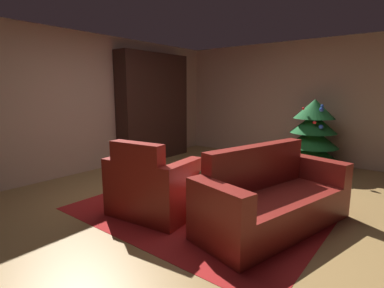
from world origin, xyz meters
The scene contains 11 objects.
ground_plane centered at (0.00, 0.00, 0.00)m, with size 8.10×8.10×0.00m, color olive.
wall_back centered at (0.00, 3.40, 1.26)m, with size 5.44×0.06×2.52m, color tan.
wall_left centered at (-2.69, 0.00, 1.26)m, with size 0.06×6.87×2.52m, color tan.
area_rug centered at (0.10, -0.25, 0.00)m, with size 2.94×2.09×0.01m, color maroon.
bookshelf_unit centered at (-2.43, 1.69, 1.14)m, with size 0.38×1.79×2.27m.
armchair_red centered at (-0.26, -0.65, 0.33)m, with size 1.06×0.80×0.93m.
couch_red centered at (1.00, -0.04, 0.30)m, with size 1.18×2.02×0.88m.
coffee_table centered at (0.25, -0.19, 0.38)m, with size 0.75×0.75×0.41m.
book_stack_on_table centered at (0.20, -0.22, 0.48)m, with size 0.22×0.18×0.13m.
bottle_on_table centered at (0.05, -0.20, 0.51)m, with size 0.06×0.06×0.23m.
decorated_tree centered at (0.59, 2.76, 0.68)m, with size 1.05×1.05×1.34m.
Camera 1 is at (2.25, -3.05, 1.50)m, focal length 27.94 mm.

